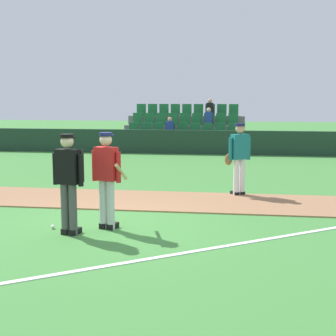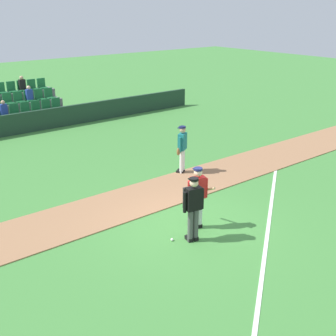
{
  "view_description": "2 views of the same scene",
  "coord_description": "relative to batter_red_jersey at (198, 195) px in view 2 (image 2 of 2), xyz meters",
  "views": [
    {
      "loc": [
        2.53,
        -8.75,
        2.39
      ],
      "look_at": [
        1.06,
        1.34,
        0.92
      ],
      "focal_mm": 53.05,
      "sensor_mm": 36.0,
      "label": 1
    },
    {
      "loc": [
        -7.01,
        -8.02,
        5.75
      ],
      "look_at": [
        0.55,
        1.55,
        1.15
      ],
      "focal_mm": 46.27,
      "sensor_mm": 36.0,
      "label": 2
    }
  ],
  "objects": [
    {
      "name": "foul_line_chalk",
      "position": [
        2.82,
        -0.29,
        -0.96
      ],
      "size": [
        9.76,
        7.15,
        0.01
      ],
      "primitive_type": "cube",
      "rotation": [
        0.0,
        0.0,
        0.63
      ],
      "color": "white",
      "rests_on": "ground"
    },
    {
      "name": "stadium_bleachers",
      "position": [
        -0.17,
        14.02,
        -0.35
      ],
      "size": [
        5.55,
        2.95,
        2.3
      ],
      "color": "slate",
      "rests_on": "ground"
    },
    {
      "name": "dugout_fence",
      "position": [
        -0.18,
        12.15,
        -0.47
      ],
      "size": [
        20.0,
        0.16,
        1.0
      ],
      "primitive_type": "cube",
      "color": "#1E3828",
      "rests_on": "ground"
    },
    {
      "name": "infield_dirt_path",
      "position": [
        -0.18,
        2.51,
        -0.95
      ],
      "size": [
        28.0,
        2.16,
        0.03
      ],
      "primitive_type": "cube",
      "color": "#9E704C",
      "rests_on": "ground"
    },
    {
      "name": "ground_plane",
      "position": [
        -0.18,
        0.21,
        -0.97
      ],
      "size": [
        80.0,
        80.0,
        0.0
      ],
      "primitive_type": "plane",
      "color": "#42843A"
    },
    {
      "name": "baseball",
      "position": [
        -0.99,
        -0.14,
        -0.93
      ],
      "size": [
        0.07,
        0.07,
        0.07
      ],
      "primitive_type": "sphere",
      "color": "white",
      "rests_on": "ground"
    },
    {
      "name": "batter_red_jersey",
      "position": [
        0.0,
        0.0,
        0.0
      ],
      "size": [
        0.59,
        0.8,
        1.76
      ],
      "color": "silver",
      "rests_on": "ground"
    },
    {
      "name": "umpire_home_plate",
      "position": [
        -0.56,
        -0.44,
        0.03
      ],
      "size": [
        0.58,
        0.36,
        1.76
      ],
      "color": "#4C4C4C",
      "rests_on": "ground"
    },
    {
      "name": "runner_teal_jersey",
      "position": [
        2.33,
        3.43,
        -0.01
      ],
      "size": [
        0.63,
        0.43,
        1.76
      ],
      "color": "white",
      "rests_on": "ground"
    }
  ]
}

